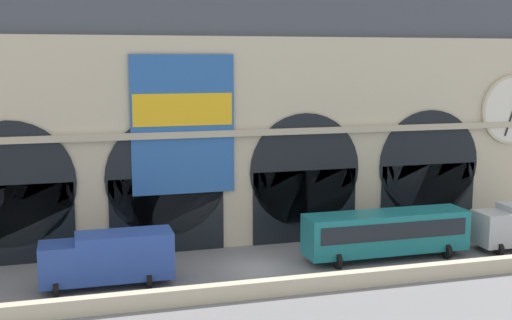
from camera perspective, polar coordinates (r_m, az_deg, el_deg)
The scene contains 5 objects.
ground_plane at distance 41.73m, azimuth 0.16°, elevation -9.36°, with size 200.00×200.00×0.00m, color slate.
quay_parapet_wall at distance 37.24m, azimuth 2.24°, elevation -10.90°, with size 90.00×0.70×0.92m, color beige.
station_building at distance 47.11m, azimuth -2.33°, elevation 3.62°, with size 51.13×5.46×18.02m.
box_truck_midwest at distance 39.04m, azimuth -12.65°, elevation -8.25°, with size 7.50×2.91×3.12m.
bus_mideast at distance 43.96m, azimuth 11.23°, elevation -6.16°, with size 11.00×3.25×3.10m.
Camera 1 is at (-10.98, -38.09, 13.04)m, focal length 46.09 mm.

